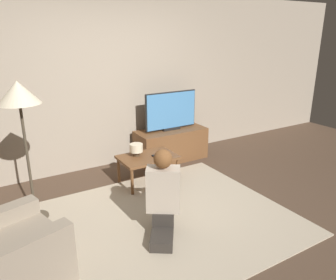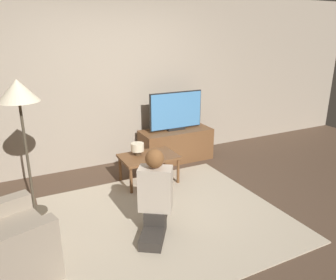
{
  "view_description": "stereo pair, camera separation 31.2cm",
  "coord_description": "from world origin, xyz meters",
  "views": [
    {
      "loc": [
        -1.72,
        -2.77,
        2.03
      ],
      "look_at": [
        0.37,
        0.7,
        0.68
      ],
      "focal_mm": 35.0,
      "sensor_mm": 36.0,
      "label": 1
    },
    {
      "loc": [
        -1.45,
        -2.92,
        2.03
      ],
      "look_at": [
        0.37,
        0.7,
        0.68
      ],
      "focal_mm": 35.0,
      "sensor_mm": 36.0,
      "label": 2
    }
  ],
  "objects": [
    {
      "name": "remote",
      "position": [
        0.27,
        0.86,
        0.41
      ],
      "size": [
        0.04,
        0.15,
        0.02
      ],
      "color": "black",
      "rests_on": "coffee_table"
    },
    {
      "name": "ground_plane",
      "position": [
        0.0,
        0.0,
        0.0
      ],
      "size": [
        10.0,
        10.0,
        0.0
      ],
      "primitive_type": "plane",
      "color": "brown"
    },
    {
      "name": "wall_back",
      "position": [
        0.0,
        1.93,
        1.3
      ],
      "size": [
        10.0,
        0.06,
        2.6
      ],
      "color": "tan",
      "rests_on": "ground_plane"
    },
    {
      "name": "floor_lamp",
      "position": [
        -1.32,
        0.8,
        1.36
      ],
      "size": [
        0.43,
        0.43,
        1.57
      ],
      "color": "#4C4233",
      "rests_on": "ground_plane"
    },
    {
      "name": "person_kneeling",
      "position": [
        -0.22,
        -0.18,
        0.46
      ],
      "size": [
        0.65,
        0.8,
        0.92
      ],
      "rotation": [
        0.0,
        0.0,
        2.55
      ],
      "color": "#332D28",
      "rests_on": "rug"
    },
    {
      "name": "coffee_table",
      "position": [
        0.2,
        0.96,
        0.36
      ],
      "size": [
        0.77,
        0.52,
        0.4
      ],
      "color": "brown",
      "rests_on": "ground_plane"
    },
    {
      "name": "table_lamp",
      "position": [
        0.08,
        1.06,
        0.51
      ],
      "size": [
        0.18,
        0.18,
        0.17
      ],
      "color": "#4C3823",
      "rests_on": "coffee_table"
    },
    {
      "name": "tv",
      "position": [
        0.95,
        1.57,
        0.83
      ],
      "size": [
        0.91,
        0.08,
        0.62
      ],
      "color": "black",
      "rests_on": "tv_stand"
    },
    {
      "name": "tv_stand",
      "position": [
        0.95,
        1.57,
        0.26
      ],
      "size": [
        1.16,
        0.49,
        0.51
      ],
      "color": "brown",
      "rests_on": "ground_plane"
    },
    {
      "name": "rug",
      "position": [
        0.0,
        0.0,
        0.01
      ],
      "size": [
        2.56,
        2.31,
        0.02
      ],
      "color": "#BCAD93",
      "rests_on": "ground_plane"
    }
  ]
}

